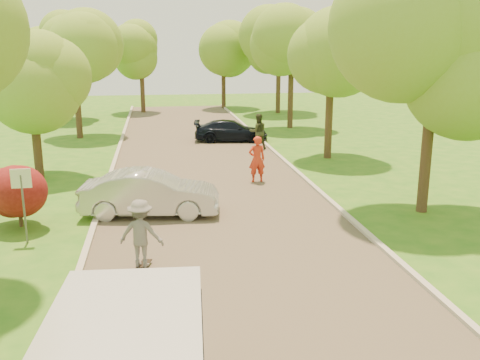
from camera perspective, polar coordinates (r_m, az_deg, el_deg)
ground at (r=12.64m, az=1.17°, el=-11.63°), size 100.00×100.00×0.00m
road at (r=20.07m, az=-2.87°, el=-1.69°), size 8.00×60.00×0.01m
curb_left at (r=20.05m, az=-14.46°, el=-1.99°), size 0.18×60.00×0.12m
curb_right at (r=20.86m, az=8.26°, el=-1.05°), size 0.18×60.00×0.12m
street_sign at (r=16.14m, az=-22.22°, el=-1.00°), size 0.55×0.06×2.17m
red_shrub at (r=17.78m, az=-22.60°, el=-1.25°), size 1.70×1.70×1.95m
tree_l_midb at (r=23.69m, az=-21.07°, el=11.09°), size 4.30×4.20×6.62m
tree_l_far at (r=33.47m, az=-16.99°, el=13.60°), size 4.92×4.80×7.79m
tree_r_mida at (r=18.55m, az=20.79°, el=13.43°), size 5.13×5.00×7.95m
tree_r_midb at (r=26.63m, az=10.13°, el=12.69°), size 4.51×4.40×7.01m
tree_r_far at (r=36.39m, az=5.92°, el=14.71°), size 5.33×5.20×8.34m
tree_bg_a at (r=41.74m, az=-18.85°, el=13.27°), size 5.12×5.00×7.72m
tree_bg_b at (r=44.39m, az=4.47°, el=14.27°), size 5.12×5.00×7.95m
tree_bg_c at (r=45.20m, az=-10.27°, el=13.44°), size 4.92×4.80×7.33m
tree_bg_d at (r=47.60m, az=-1.52°, el=14.04°), size 5.12×5.00×7.72m
silver_sedan at (r=17.88m, az=-9.55°, el=-1.42°), size 4.68×2.13×1.49m
dark_sedan at (r=31.31m, az=-0.97°, el=5.28°), size 4.45×2.27×1.24m
longboard at (r=13.85m, az=-10.36°, el=-9.04°), size 0.49×0.92×0.10m
skateboarder at (r=13.53m, az=-10.52°, el=-5.61°), size 1.25×0.93×1.73m
person_striped at (r=21.85m, az=1.81°, el=2.22°), size 0.73×0.51×1.92m
person_olive at (r=28.86m, az=1.94°, el=5.18°), size 0.95×0.75×1.92m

